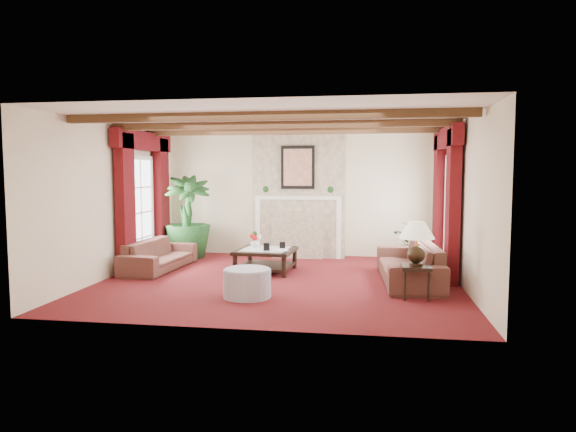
% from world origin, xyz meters
% --- Properties ---
extents(floor, '(6.00, 6.00, 0.00)m').
position_xyz_m(floor, '(0.00, 0.00, 0.00)').
color(floor, '#480C13').
rests_on(floor, ground).
extents(ceiling, '(6.00, 6.00, 0.00)m').
position_xyz_m(ceiling, '(0.00, 0.00, 2.70)').
color(ceiling, white).
rests_on(ceiling, floor).
extents(back_wall, '(6.00, 0.02, 2.70)m').
position_xyz_m(back_wall, '(0.00, 2.75, 1.35)').
color(back_wall, beige).
rests_on(back_wall, ground).
extents(left_wall, '(0.02, 5.50, 2.70)m').
position_xyz_m(left_wall, '(-3.00, 0.00, 1.35)').
color(left_wall, beige).
rests_on(left_wall, ground).
extents(right_wall, '(0.02, 5.50, 2.70)m').
position_xyz_m(right_wall, '(3.00, 0.00, 1.35)').
color(right_wall, beige).
rests_on(right_wall, ground).
extents(ceiling_beams, '(6.00, 3.00, 0.12)m').
position_xyz_m(ceiling_beams, '(0.00, 0.00, 2.64)').
color(ceiling_beams, '#3D2613').
rests_on(ceiling_beams, ceiling).
extents(fireplace, '(2.00, 0.52, 2.70)m').
position_xyz_m(fireplace, '(0.00, 2.55, 2.70)').
color(fireplace, tan).
rests_on(fireplace, ground).
extents(french_door_left, '(0.10, 1.10, 2.16)m').
position_xyz_m(french_door_left, '(-2.97, 1.00, 2.13)').
color(french_door_left, white).
rests_on(french_door_left, ground).
extents(french_door_right, '(0.10, 1.10, 2.16)m').
position_xyz_m(french_door_right, '(2.97, 1.00, 2.13)').
color(french_door_right, white).
rests_on(french_door_right, ground).
extents(curtains_left, '(0.20, 2.40, 2.55)m').
position_xyz_m(curtains_left, '(-2.86, 1.00, 2.55)').
color(curtains_left, '#42080F').
rests_on(curtains_left, ground).
extents(curtains_right, '(0.20, 2.40, 2.55)m').
position_xyz_m(curtains_right, '(2.86, 1.00, 2.55)').
color(curtains_right, '#42080F').
rests_on(curtains_right, ground).
extents(sofa_left, '(2.00, 0.81, 0.75)m').
position_xyz_m(sofa_left, '(-2.44, 0.64, 0.38)').
color(sofa_left, '#330E18').
rests_on(sofa_left, ground).
extents(sofa_right, '(2.34, 0.93, 0.88)m').
position_xyz_m(sofa_right, '(2.17, 0.20, 0.44)').
color(sofa_right, '#330E18').
rests_on(sofa_right, ground).
extents(potted_palm, '(2.35, 2.54, 1.00)m').
position_xyz_m(potted_palm, '(-2.36, 1.99, 0.50)').
color(potted_palm, black).
rests_on(potted_palm, ground).
extents(small_plant, '(1.60, 1.60, 0.67)m').
position_xyz_m(small_plant, '(2.41, 1.95, 0.33)').
color(small_plant, black).
rests_on(small_plant, ground).
extents(coffee_table, '(1.11, 1.11, 0.42)m').
position_xyz_m(coffee_table, '(-0.38, 0.73, 0.21)').
color(coffee_table, black).
rests_on(coffee_table, ground).
extents(side_table, '(0.44, 0.44, 0.49)m').
position_xyz_m(side_table, '(2.19, -0.92, 0.25)').
color(side_table, black).
rests_on(side_table, ground).
extents(ottoman, '(0.71, 0.71, 0.42)m').
position_xyz_m(ottoman, '(-0.28, -1.21, 0.21)').
color(ottoman, gray).
rests_on(ottoman, ground).
extents(table_lamp, '(0.52, 0.52, 0.66)m').
position_xyz_m(table_lamp, '(2.19, -0.92, 0.83)').
color(table_lamp, black).
rests_on(table_lamp, side_table).
extents(flower_vase, '(0.23, 0.23, 0.17)m').
position_xyz_m(flower_vase, '(-0.63, 0.95, 0.51)').
color(flower_vase, silver).
rests_on(flower_vase, coffee_table).
extents(book, '(0.23, 0.17, 0.29)m').
position_xyz_m(book, '(-0.15, 0.53, 0.57)').
color(book, black).
rests_on(book, coffee_table).
extents(photo_frame_a, '(0.11, 0.03, 0.15)m').
position_xyz_m(photo_frame_a, '(-0.32, 0.50, 0.50)').
color(photo_frame_a, black).
rests_on(photo_frame_a, coffee_table).
extents(photo_frame_b, '(0.11, 0.05, 0.14)m').
position_xyz_m(photo_frame_b, '(-0.08, 0.79, 0.49)').
color(photo_frame_b, black).
rests_on(photo_frame_b, coffee_table).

